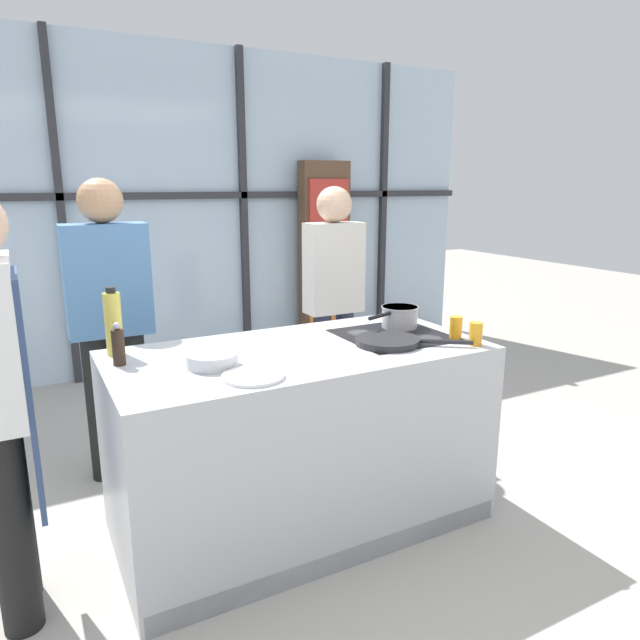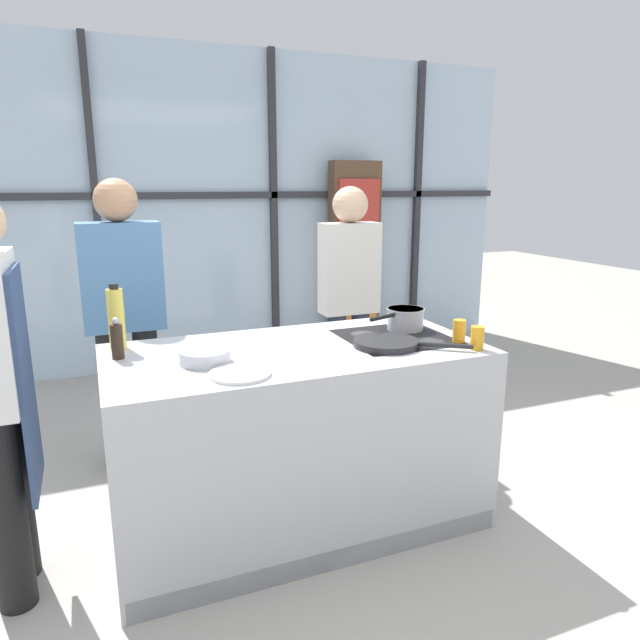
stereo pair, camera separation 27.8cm
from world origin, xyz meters
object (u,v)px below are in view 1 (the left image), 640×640
white_plate (253,376)px  juice_glass_near (476,334)px  pepper_grinder (118,346)px  juice_glass_far (456,327)px  spectator_far_left (110,314)px  oil_bottle (113,323)px  mixing_bowl (212,359)px  frying_pan (389,341)px  spectator_center_left (334,293)px  saucepan (399,316)px

white_plate → juice_glass_near: (1.11, -0.05, 0.05)m
pepper_grinder → juice_glass_far: pepper_grinder is taller
spectator_far_left → white_plate: 1.25m
oil_bottle → juice_glass_near: 1.67m
pepper_grinder → juice_glass_far: size_ratio=1.69×
pepper_grinder → juice_glass_far: (1.55, -0.34, -0.03)m
mixing_bowl → oil_bottle: size_ratio=0.72×
frying_pan → white_plate: 0.77m
spectator_far_left → juice_glass_near: (1.47, -1.25, -0.00)m
spectator_far_left → mixing_bowl: size_ratio=7.61×
white_plate → juice_glass_far: bearing=4.5°
oil_bottle → mixing_bowl: bearing=-48.0°
spectator_far_left → mixing_bowl: bearing=105.0°
oil_bottle → spectator_far_left: bearing=83.6°
mixing_bowl → spectator_center_left: bearing=40.7°
saucepan → pepper_grinder: (-1.43, 0.02, 0.02)m
mixing_bowl → juice_glass_far: juice_glass_far is taller
saucepan → juice_glass_near: size_ratio=3.20×
mixing_bowl → pepper_grinder: bearing=149.3°
spectator_far_left → juice_glass_near: bearing=139.5°
juice_glass_far → saucepan: bearing=110.7°
spectator_far_left → saucepan: 1.57m
oil_bottle → frying_pan: bearing=-20.6°
spectator_far_left → frying_pan: (1.11, -1.05, -0.04)m
mixing_bowl → pepper_grinder: (-0.34, 0.20, 0.05)m
white_plate → mixing_bowl: mixing_bowl is taller
juice_glass_far → spectator_center_left: bearing=93.5°
juice_glass_near → juice_glass_far: 0.14m
spectator_center_left → mixing_bowl: 1.50m
spectator_far_left → pepper_grinder: (-0.08, -0.78, 0.03)m
spectator_center_left → frying_pan: bearing=74.7°
frying_pan → juice_glass_near: (0.36, -0.20, 0.04)m
pepper_grinder → juice_glass_near: 1.62m
juice_glass_near → spectator_center_left: bearing=93.1°
juice_glass_far → frying_pan: bearing=170.8°
white_plate → frying_pan: bearing=11.0°
spectator_far_left → oil_bottle: 0.62m
oil_bottle → pepper_grinder: size_ratio=1.65×
oil_bottle → juice_glass_far: oil_bottle is taller
pepper_grinder → juice_glass_near: pepper_grinder is taller
white_plate → oil_bottle: bearing=126.0°
frying_pan → white_plate: frying_pan is taller
frying_pan → oil_bottle: oil_bottle is taller
white_plate → juice_glass_near: bearing=-2.7°
white_plate → pepper_grinder: (-0.44, 0.42, 0.08)m
juice_glass_far → pepper_grinder: bearing=167.8°
oil_bottle → juice_glass_far: bearing=-18.0°
pepper_grinder → mixing_bowl: bearing=-30.7°
white_plate → juice_glass_far: size_ratio=2.27×
juice_glass_near → saucepan: bearing=104.6°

